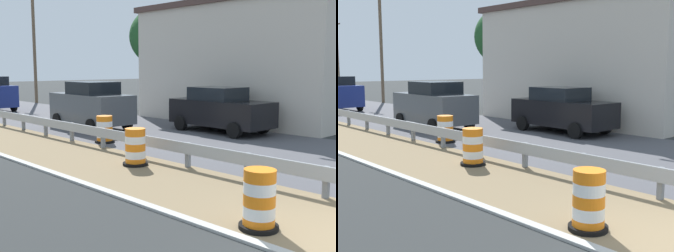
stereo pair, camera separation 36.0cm
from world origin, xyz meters
TOP-DOWN VIEW (x-y plane):
  - guardrail_median at (1.77, 3.80)m, footprint 0.18×58.80m
  - traffic_barrel_nearest at (-0.70, 1.76)m, footprint 0.70×0.70m
  - traffic_barrel_close at (0.92, 7.04)m, footprint 0.73×0.73m
  - traffic_barrel_mid at (2.51, 10.72)m, footprint 0.74×0.74m
  - car_mid_far_lane at (7.69, 9.43)m, footprint 2.22×4.68m
  - car_trailing_far_lane at (4.32, 14.25)m, footprint 2.21×4.53m
  - roadside_shop_near at (12.80, 11.06)m, footprint 7.53×11.51m
  - utility_pole_near at (9.56, 9.89)m, footprint 0.24×1.80m
  - utility_pole_mid at (9.33, 29.32)m, footprint 0.24×1.80m
  - tree_roadside at (13.08, 18.71)m, footprint 4.46×4.46m

SIDE VIEW (x-z plane):
  - traffic_barrel_mid at x=2.51m, z-range -0.05..0.95m
  - traffic_barrel_nearest at x=-0.70m, z-range -0.05..1.01m
  - traffic_barrel_close at x=0.92m, z-range -0.05..1.01m
  - guardrail_median at x=1.77m, z-range 0.16..0.87m
  - car_mid_far_lane at x=7.69m, z-range 0.00..1.95m
  - car_trailing_far_lane at x=4.32m, z-range 0.00..2.14m
  - roadside_shop_near at x=12.80m, z-range 0.01..6.11m
  - utility_pole_near at x=9.56m, z-range 0.16..8.73m
  - utility_pole_mid at x=9.33m, z-range 0.16..9.18m
  - tree_roadside at x=13.08m, z-range 1.38..8.19m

